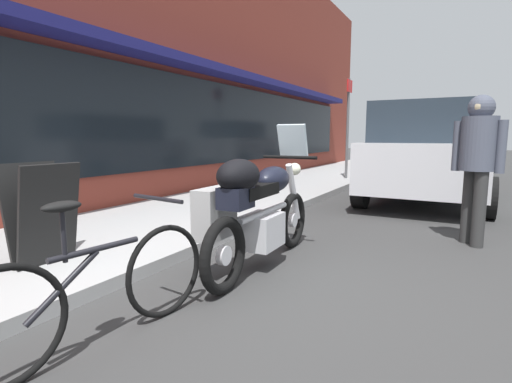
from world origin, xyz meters
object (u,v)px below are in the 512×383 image
at_px(sandwich_board_sign, 42,213).
at_px(parked_minivan, 430,152).
at_px(parked_bicycle, 97,289).
at_px(touring_motorcycle, 255,208).
at_px(pedestrian_walking, 478,152).
at_px(parked_car_down_block, 439,144).
at_px(parking_sign_pole, 348,120).

bearing_deg(sandwich_board_sign, parked_minivan, -23.62).
bearing_deg(parked_bicycle, parked_minivan, -10.47).
xyz_separation_m(touring_motorcycle, sandwich_board_sign, (-1.04, 1.61, -0.03)).
relative_size(pedestrian_walking, parked_car_down_block, 0.37).
distance_m(touring_motorcycle, pedestrian_walking, 2.72).
height_order(touring_motorcycle, parked_car_down_block, parked_car_down_block).
distance_m(parked_minivan, pedestrian_walking, 3.24).
bearing_deg(sandwich_board_sign, parking_sign_pole, -2.89).
height_order(pedestrian_walking, sandwich_board_sign, pedestrian_walking).
distance_m(parked_minivan, sandwich_board_sign, 6.74).
bearing_deg(parking_sign_pole, touring_motorcycle, -170.96).
xyz_separation_m(touring_motorcycle, parking_sign_pole, (7.44, 1.18, 1.09)).
xyz_separation_m(parked_minivan, pedestrian_walking, (-3.15, -0.73, 0.12)).
bearing_deg(sandwich_board_sign, touring_motorcycle, -57.04).
height_order(sandwich_board_sign, parking_sign_pole, parking_sign_pole).
distance_m(parked_bicycle, parked_car_down_block, 13.62).
bearing_deg(parked_bicycle, parked_car_down_block, -4.22).
distance_m(parked_bicycle, sandwich_board_sign, 1.58).
bearing_deg(touring_motorcycle, sandwich_board_sign, 122.96).
bearing_deg(parked_car_down_block, parked_bicycle, 175.78).
xyz_separation_m(pedestrian_walking, parked_car_down_block, (9.95, 0.98, -0.09)).
relative_size(pedestrian_walking, parking_sign_pole, 0.64).
relative_size(parking_sign_pole, parked_car_down_block, 0.57).
relative_size(touring_motorcycle, parking_sign_pole, 0.79).
bearing_deg(parked_minivan, parked_car_down_block, 2.09).
relative_size(touring_motorcycle, pedestrian_walking, 1.23).
xyz_separation_m(parking_sign_pole, parked_car_down_block, (4.48, -2.02, -0.70)).
distance_m(parked_minivan, parking_sign_pole, 3.32).
bearing_deg(sandwich_board_sign, pedestrian_walking, -48.71).
xyz_separation_m(parked_bicycle, sandwich_board_sign, (0.61, 1.44, 0.22)).
relative_size(sandwich_board_sign, parking_sign_pole, 0.34).
height_order(parked_minivan, parked_car_down_block, parked_car_down_block).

